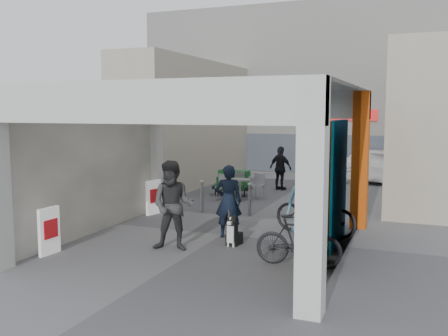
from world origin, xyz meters
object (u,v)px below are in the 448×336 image
at_px(border_collie, 233,233).
at_px(man_with_dog, 228,201).
at_px(cafe_set, 240,190).
at_px(man_back_turned, 173,206).
at_px(bicycle_rear, 298,241).
at_px(man_elderly, 305,202).
at_px(man_crates, 281,168).
at_px(bicycle_front, 315,212).
at_px(white_van, 386,166).
at_px(produce_stand, 233,185).

xyz_separation_m(border_collie, man_with_dog, (-0.37, 0.66, 0.58)).
bearing_deg(man_with_dog, cafe_set, -92.80).
distance_m(cafe_set, man_back_turned, 6.60).
bearing_deg(man_back_turned, bicycle_rear, -15.85).
height_order(border_collie, man_elderly, man_elderly).
xyz_separation_m(man_crates, bicycle_rear, (2.80, -8.96, -0.33)).
bearing_deg(border_collie, man_back_turned, -136.36).
height_order(man_with_dog, man_crates, man_with_dog).
height_order(bicycle_front, bicycle_rear, bicycle_front).
bearing_deg(man_with_dog, white_van, -125.30).
height_order(man_with_dog, bicycle_rear, man_with_dog).
bearing_deg(bicycle_rear, bicycle_front, 1.20).
bearing_deg(white_van, bicycle_rear, -164.05).
bearing_deg(bicycle_front, man_crates, 36.16).
relative_size(border_collie, white_van, 0.16).
height_order(border_collie, bicycle_rear, bicycle_rear).
xyz_separation_m(border_collie, man_back_turned, (-1.07, -0.80, 0.69)).
xyz_separation_m(cafe_set, man_crates, (0.81, 2.32, 0.53)).
distance_m(cafe_set, man_with_dog, 5.31).
xyz_separation_m(man_elderly, bicycle_rear, (0.37, -2.19, -0.36)).
distance_m(bicycle_front, bicycle_rear, 2.63).
distance_m(cafe_set, border_collie, 6.02).
xyz_separation_m(man_back_turned, white_van, (3.61, 11.86, -0.22)).
bearing_deg(bicycle_front, bicycle_rear, -161.54).
height_order(cafe_set, bicycle_front, bicycle_front).
bearing_deg(white_van, man_crates, 149.76).
bearing_deg(bicycle_rear, cafe_set, 25.21).
bearing_deg(bicycle_rear, produce_stand, 26.21).
xyz_separation_m(man_with_dog, white_van, (2.90, 10.39, -0.12)).
bearing_deg(man_back_turned, man_with_dog, 50.93).
distance_m(border_collie, white_van, 11.35).
height_order(produce_stand, bicycle_rear, bicycle_rear).
height_order(border_collie, man_with_dog, man_with_dog).
relative_size(produce_stand, man_with_dog, 0.76).
xyz_separation_m(bicycle_rear, white_van, (0.83, 11.98, 0.25)).
height_order(border_collie, man_crates, man_crates).
bearing_deg(produce_stand, cafe_set, -60.90).
bearing_deg(man_crates, man_with_dog, 117.13).
bearing_deg(cafe_set, man_with_dog, -73.09).
bearing_deg(man_with_dog, produce_stand, -90.02).
xyz_separation_m(man_crates, bicycle_front, (2.59, -6.34, -0.28)).
height_order(produce_stand, bicycle_front, bicycle_front).
bearing_deg(produce_stand, man_elderly, -64.18).
height_order(border_collie, white_van, white_van).
relative_size(man_with_dog, man_back_turned, 0.89).
relative_size(cafe_set, white_van, 0.32).
bearing_deg(man_with_dog, man_elderly, 179.84).
height_order(man_elderly, bicycle_front, man_elderly).
xyz_separation_m(produce_stand, man_with_dog, (2.01, -5.62, 0.52)).
distance_m(man_elderly, bicycle_rear, 2.25).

